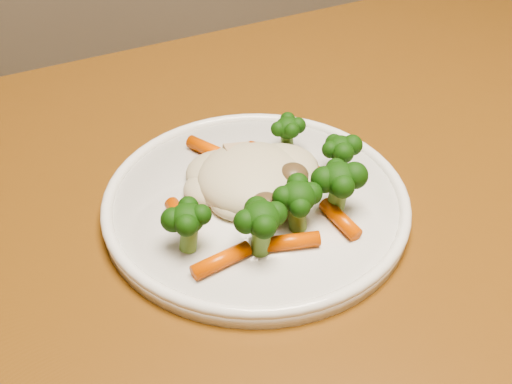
% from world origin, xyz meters
% --- Properties ---
extents(plate, '(0.26, 0.26, 0.01)m').
position_xyz_m(plate, '(0.16, -0.14, 0.76)').
color(plate, white).
rests_on(plate, dining_table).
extents(meal, '(0.18, 0.18, 0.04)m').
position_xyz_m(meal, '(0.17, -0.14, 0.78)').
color(meal, beige).
rests_on(meal, plate).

